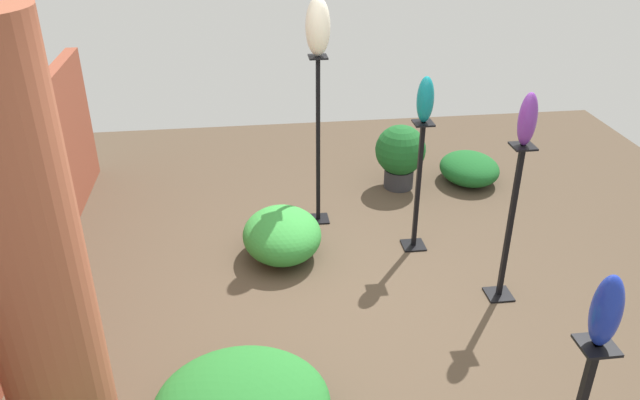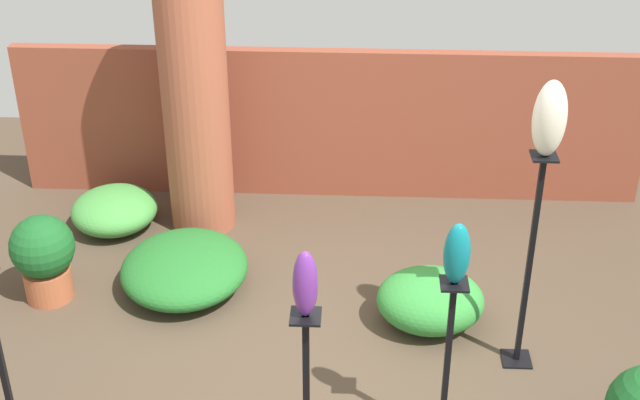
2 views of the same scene
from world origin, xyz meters
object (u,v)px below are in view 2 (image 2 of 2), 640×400
Objects in this scene: brick_pillar at (194,90)px; art_vase_teal at (457,254)px; pedestal_ivory at (528,272)px; art_vase_ivory at (550,119)px; potted_plant_walkway_edge at (44,255)px; pedestal_teal at (446,372)px; pedestal_cobalt at (1,361)px; art_vase_violet at (305,284)px.

art_vase_teal is (1.89, -2.53, 0.12)m from brick_pillar.
brick_pillar is at bearing 126.77° from art_vase_teal.
pedestal_ivory is (2.47, -1.74, -0.51)m from brick_pillar.
art_vase_ivory is 3.82m from potted_plant_walkway_edge.
pedestal_teal is 1.70× the size of potted_plant_walkway_edge.
potted_plant_walkway_edge is at bearing 154.55° from pedestal_teal.
art_vase_violet reaches higher than pedestal_cobalt.
potted_plant_walkway_edge is (-3.48, 0.59, -0.36)m from pedestal_ivory.
pedestal_ivory is 2.02m from art_vase_violet.
pedestal_teal is at bearing 31.07° from art_vase_violet.
pedestal_cobalt is at bearing -81.30° from potted_plant_walkway_edge.
pedestal_ivory is 1.10m from art_vase_ivory.
pedestal_ivory is (0.58, 0.79, 0.20)m from pedestal_teal.
pedestal_teal is 2.42× the size of art_vase_ivory.
art_vase_teal is at bearing 31.07° from art_vase_violet.
art_vase_teal is at bearing -25.45° from potted_plant_walkway_edge.
art_vase_violet is at bearing -137.40° from pedestal_ivory.
brick_pillar is 1.76m from potted_plant_walkway_edge.
pedestal_teal is at bearing 180.00° from art_vase_teal.
art_vase_ivory is at bearing 53.59° from pedestal_teal.
art_vase_violet reaches higher than pedestal_teal.
art_vase_violet is at bearing -13.66° from pedestal_cobalt.
pedestal_teal is at bearing -53.23° from brick_pillar.
pedestal_ivory is at bearing 14.03° from pedestal_cobalt.
brick_pillar is 3.07m from pedestal_ivory.
pedestal_ivory reaches higher than art_vase_teal.
art_vase_ivory is 0.70× the size of potted_plant_walkway_edge.
brick_pillar is at bearing 126.77° from pedestal_teal.
art_vase_ivory reaches higher than potted_plant_walkway_edge.
pedestal_cobalt is (-0.79, -2.56, -0.72)m from brick_pillar.
pedestal_teal is 3.09× the size of art_vase_teal.
pedestal_ivory is at bearing 42.60° from art_vase_violet.
pedestal_teal is (1.89, -2.53, -0.71)m from brick_pillar.
brick_pillar is 3.24m from pedestal_teal.
art_vase_teal is at bearing -126.41° from art_vase_ivory.
brick_pillar is 3.08m from art_vase_ivory.
brick_pillar reaches higher than potted_plant_walkway_edge.
pedestal_teal is at bearing -126.41° from art_vase_ivory.
pedestal_cobalt is 2.16m from art_vase_violet.
pedestal_teal is 3.07× the size of art_vase_violet.
pedestal_teal is at bearing -126.41° from pedestal_ivory.
art_vase_violet is (-0.80, -0.48, 0.94)m from pedestal_teal.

